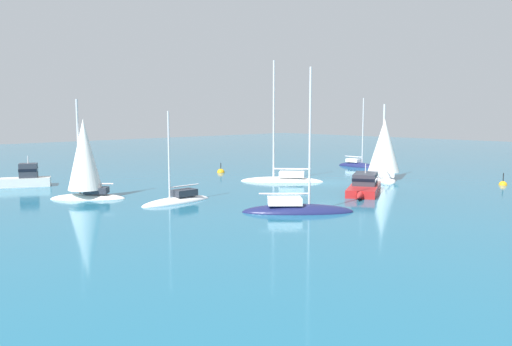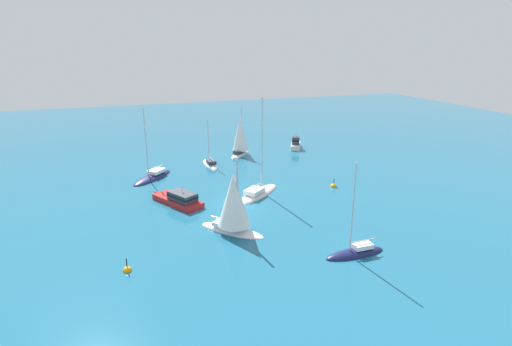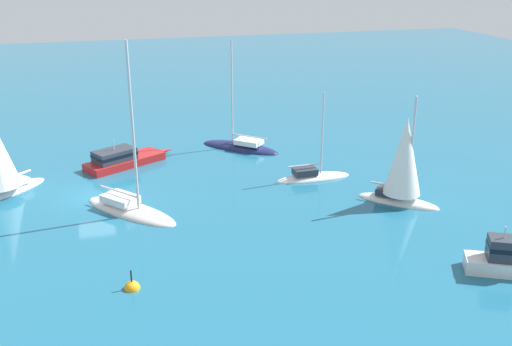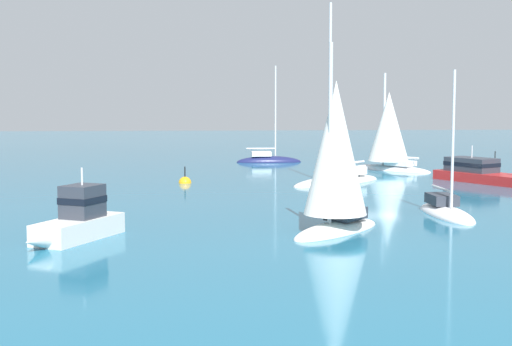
# 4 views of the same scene
# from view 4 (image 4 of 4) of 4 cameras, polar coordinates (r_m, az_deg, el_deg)

# --- Properties ---
(ground_plane) EXTENTS (160.00, 160.00, 0.00)m
(ground_plane) POSITION_cam_4_polar(r_m,az_deg,el_deg) (50.56, 9.38, -0.43)
(ground_plane) COLOR #1E607F
(ketch) EXTENTS (4.85, 5.10, 7.77)m
(ketch) POSITION_cam_4_polar(r_m,az_deg,el_deg) (29.61, 6.04, 0.65)
(ketch) COLOR silver
(ketch) RESTS_ON ground
(sloop) EXTENTS (5.41, 1.54, 8.50)m
(sloop) POSITION_cam_4_polar(r_m,az_deg,el_deg) (63.03, 0.94, 0.91)
(sloop) COLOR #191E4C
(sloop) RESTS_ON ground
(launch) EXTENTS (3.25, 4.99, 2.65)m
(launch) POSITION_cam_4_polar(r_m,az_deg,el_deg) (28.85, -13.33, -3.50)
(launch) COLOR silver
(launch) RESTS_ON ground
(motor_cruiser) EXTENTS (5.02, 7.50, 2.27)m
(motor_cruiser) POSITION_cam_4_polar(r_m,az_deg,el_deg) (50.02, 16.47, 0.07)
(motor_cruiser) COLOR #B21E1E
(motor_cruiser) RESTS_ON ground
(yacht) EXTENTS (5.86, 6.20, 7.52)m
(yacht) POSITION_cam_4_polar(r_m,az_deg,el_deg) (56.86, 9.99, 2.87)
(yacht) COLOR white
(yacht) RESTS_ON ground
(yacht_1) EXTENTS (7.27, 6.56, 11.50)m
(yacht_1) POSITION_cam_4_polar(r_m,az_deg,el_deg) (47.69, 6.18, -0.52)
(yacht_1) COLOR silver
(yacht_1) RESTS_ON ground
(sailboat_1) EXTENTS (1.67, 5.76, 6.88)m
(sailboat_1) POSITION_cam_4_polar(r_m,az_deg,el_deg) (35.27, 14.11, -2.89)
(sailboat_1) COLOR white
(sailboat_1) RESTS_ON ground
(channel_buoy) EXTENTS (0.80, 0.80, 1.43)m
(channel_buoy) POSITION_cam_4_polar(r_m,az_deg,el_deg) (47.48, -5.36, -0.75)
(channel_buoy) COLOR orange
(channel_buoy) RESTS_ON ground
(mooring_buoy) EXTENTS (0.71, 0.71, 1.43)m
(mooring_buoy) POSITION_cam_4_polar(r_m,az_deg,el_deg) (63.77, 17.52, 0.62)
(mooring_buoy) COLOR orange
(mooring_buoy) RESTS_ON ground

